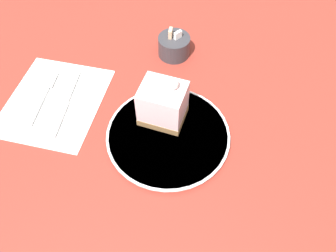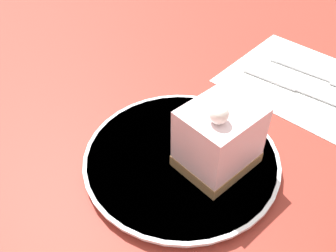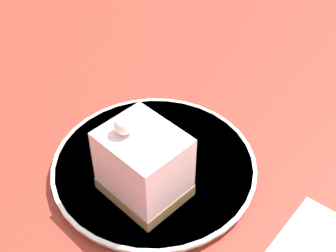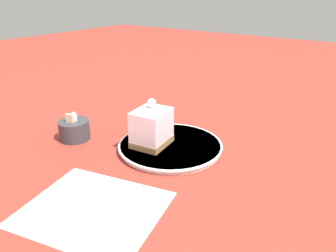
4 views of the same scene
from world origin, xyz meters
The scene contains 6 objects.
ground_plane centered at (0.00, 0.00, 0.00)m, with size 4.00×4.00×0.00m, color maroon.
plate centered at (0.01, 0.01, 0.01)m, with size 0.25×0.25×0.01m.
cake_slice centered at (-0.02, 0.05, 0.06)m, with size 0.10×0.09×0.11m.
napkin centered at (-0.26, -0.01, 0.00)m, with size 0.25×0.28×0.00m.
fork centered at (-0.29, -0.01, 0.01)m, with size 0.06×0.15×0.00m.
knife centered at (-0.23, -0.02, 0.00)m, with size 0.07×0.18×0.00m.
Camera 2 is at (0.21, 0.27, 0.37)m, focal length 40.00 mm.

